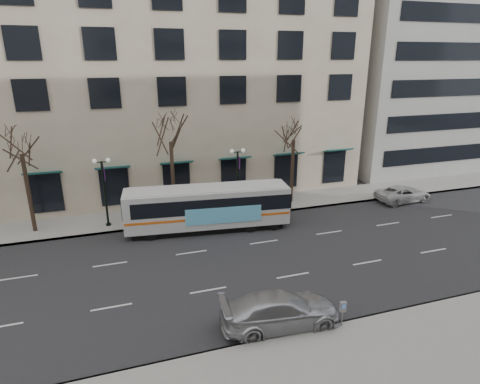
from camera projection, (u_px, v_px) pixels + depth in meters
name	position (u px, v px, depth m)	size (l,w,h in m)	color
ground	(199.00, 270.00, 23.67)	(160.00, 160.00, 0.00)	black
sidewalk_far	(235.00, 207.00, 33.21)	(80.00, 4.00, 0.15)	gray
building_hotel	(127.00, 56.00, 38.15)	(40.00, 20.00, 24.00)	tan
building_office	(426.00, 6.00, 46.30)	(25.00, 20.00, 35.00)	#999993
tree_far_left	(19.00, 140.00, 26.52)	(3.60, 3.60, 8.34)	black
tree_far_mid	(170.00, 129.00, 29.38)	(3.60, 3.60, 8.55)	black
tree_far_right	(294.00, 128.00, 32.45)	(3.60, 3.60, 8.06)	black
lamp_post_left	(105.00, 189.00, 28.65)	(1.22, 0.45, 5.21)	black
lamp_post_right	(238.00, 177.00, 31.57)	(1.22, 0.45, 5.21)	black
city_bus	(209.00, 207.00, 28.76)	(11.90, 3.87, 3.17)	silver
silver_car	(280.00, 310.00, 18.55)	(2.29, 5.62, 1.63)	#B8BAC1
white_pickup	(403.00, 194.00, 34.70)	(2.26, 4.90, 1.36)	#B9B9B9
pay_station	(343.00, 309.00, 18.24)	(0.30, 0.22, 1.27)	gray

